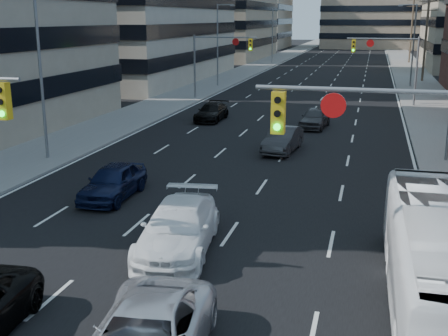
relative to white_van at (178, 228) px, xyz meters
name	(u,v)px	position (x,y,z in m)	size (l,w,h in m)	color
road_surface	(346,51)	(-0.51, 119.85, -0.79)	(18.00, 300.00, 0.02)	black
sidewalk_left	(297,50)	(-12.01, 119.85, -0.72)	(5.00, 300.00, 0.15)	slate
sidewalk_right	(398,52)	(10.99, 119.85, -0.72)	(5.00, 300.00, 0.15)	slate
office_left_far	(212,15)	(-24.51, 89.85, 7.20)	(20.00, 30.00, 16.00)	gray
bg_block_left	(240,8)	(-28.51, 129.85, 9.20)	(24.00, 24.00, 20.00)	#ADA089
signal_near_right	(411,151)	(6.95, -2.16, 3.53)	(6.59, 0.33, 6.00)	slate
signal_far_left	(218,54)	(-8.19, 34.84, 3.50)	(6.09, 0.33, 6.00)	slate
signal_far_right	(389,56)	(7.17, 34.84, 3.50)	(6.09, 0.33, 6.00)	slate
utility_pole_midblock	(426,33)	(11.69, 55.85, 4.98)	(2.20, 0.28, 11.00)	#4C3D2D
utility_pole_distant	(412,29)	(11.69, 85.85, 4.98)	(2.20, 0.28, 11.00)	#4C3D2D
streetlight_left_near	(43,67)	(-10.85, 9.85, 4.25)	(2.03, 0.22, 9.00)	slate
streetlight_left_mid	(219,41)	(-10.85, 44.85, 4.25)	(2.03, 0.22, 9.00)	slate
streetlight_left_far	(273,33)	(-10.85, 79.85, 4.25)	(2.03, 0.22, 9.00)	slate
streetlight_right_far	(412,41)	(9.83, 49.85, 4.25)	(2.03, 0.22, 9.00)	slate
white_van	(178,228)	(0.00, 0.00, 0.00)	(2.23, 5.50, 1.60)	white
transit_bus	(439,261)	(7.89, -2.02, 0.60)	(2.36, 10.07, 2.80)	white
sedan_blue	(113,182)	(-4.58, 4.63, -0.05)	(1.75, 4.36, 1.49)	black
sedan_grey_center	(283,140)	(1.09, 15.09, -0.08)	(1.51, 4.34, 1.43)	#2C2C2E
sedan_black_far	(212,112)	(-5.71, 23.89, -0.15)	(1.82, 4.47, 1.30)	black
sedan_grey_right	(315,118)	(2.14, 22.99, -0.09)	(1.68, 4.18, 1.42)	#38383B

